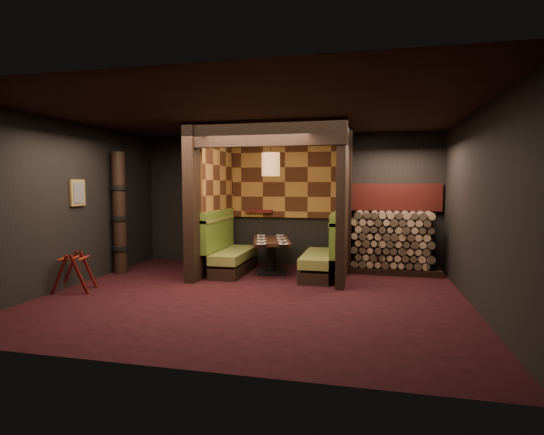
{
  "coord_description": "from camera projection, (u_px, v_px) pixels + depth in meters",
  "views": [
    {
      "loc": [
        1.75,
        -6.38,
        1.76
      ],
      "look_at": [
        0.0,
        1.3,
        1.15
      ],
      "focal_mm": 28.0,
      "sensor_mm": 36.0,
      "label": 1
    }
  ],
  "objects": [
    {
      "name": "place_settings",
      "position": [
        271.0,
        239.0,
        8.4
      ],
      "size": [
        0.91,
        1.56,
        0.03
      ],
      "color": "white",
      "rests_on": "dining_table"
    },
    {
      "name": "pendant_lamp",
      "position": [
        271.0,
        164.0,
        8.24
      ],
      "size": [
        0.35,
        0.35,
        0.92
      ],
      "color": "#9D6135",
      "rests_on": "ceiling"
    },
    {
      "name": "totem_column",
      "position": [
        120.0,
        214.0,
        8.38
      ],
      "size": [
        0.31,
        0.31,
        2.4
      ],
      "color": "black",
      "rests_on": "floor"
    },
    {
      "name": "booth_bench_left",
      "position": [
        229.0,
        253.0,
        8.51
      ],
      "size": [
        0.68,
        1.6,
        1.14
      ],
      "color": "black",
      "rests_on": "floor"
    },
    {
      "name": "ceiling",
      "position": [
        253.0,
        113.0,
        6.5
      ],
      "size": [
        6.5,
        5.5,
        0.02
      ],
      "primitive_type": "cube",
      "color": "black",
      "rests_on": "ground"
    },
    {
      "name": "booth_bench_right",
      "position": [
        324.0,
        256.0,
        8.09
      ],
      "size": [
        0.68,
        1.6,
        1.14
      ],
      "color": "black",
      "rests_on": "floor"
    },
    {
      "name": "wall_right",
      "position": [
        480.0,
        209.0,
        5.89
      ],
      "size": [
        0.02,
        5.5,
        2.85
      ],
      "primitive_type": "cube",
      "color": "black",
      "rests_on": "ground"
    },
    {
      "name": "tapa_back_panel",
      "position": [
        285.0,
        182.0,
        9.22
      ],
      "size": [
        2.4,
        0.06,
        1.55
      ],
      "primitive_type": "cube",
      "color": "#9C6528",
      "rests_on": "wall_back"
    },
    {
      "name": "mosaic_header",
      "position": [
        395.0,
        197.0,
        8.71
      ],
      "size": [
        1.83,
        0.1,
        0.56
      ],
      "primitive_type": "cube",
      "color": "maroon",
      "rests_on": "wall_back"
    },
    {
      "name": "firewood_stack",
      "position": [
        395.0,
        242.0,
        8.45
      ],
      "size": [
        1.73,
        0.7,
        1.22
      ],
      "color": "black",
      "rests_on": "floor"
    },
    {
      "name": "wall_left",
      "position": [
        72.0,
        204.0,
        7.34
      ],
      "size": [
        0.02,
        5.5,
        2.85
      ],
      "primitive_type": "cube",
      "color": "black",
      "rests_on": "ground"
    },
    {
      "name": "lacquer_shelf",
      "position": [
        259.0,
        211.0,
        9.34
      ],
      "size": [
        0.6,
        0.12,
        0.07
      ],
      "primitive_type": "cube",
      "color": "#521413",
      "rests_on": "wall_back"
    },
    {
      "name": "wall_front",
      "position": [
        175.0,
        221.0,
        3.93
      ],
      "size": [
        6.5,
        0.02,
        2.85
      ],
      "primitive_type": "cube",
      "color": "black",
      "rests_on": "ground"
    },
    {
      "name": "header_beam",
      "position": [
        263.0,
        133.0,
        7.21
      ],
      "size": [
        2.85,
        0.18,
        0.44
      ],
      "primitive_type": "cube",
      "color": "black",
      "rests_on": "partition_left"
    },
    {
      "name": "floor",
      "position": [
        254.0,
        296.0,
        6.72
      ],
      "size": [
        6.5,
        5.5,
        0.02
      ],
      "primitive_type": "cube",
      "color": "black",
      "rests_on": "ground"
    },
    {
      "name": "tapa_side_panel",
      "position": [
        219.0,
        180.0,
        8.63
      ],
      "size": [
        0.04,
        1.85,
        1.45
      ],
      "primitive_type": "cube",
      "color": "#9C6528",
      "rests_on": "partition_left"
    },
    {
      "name": "partition_left",
      "position": [
        210.0,
        201.0,
        8.52
      ],
      "size": [
        0.2,
        2.2,
        2.85
      ],
      "primitive_type": "cube",
      "color": "black",
      "rests_on": "floor"
    },
    {
      "name": "partition_right",
      "position": [
        344.0,
        203.0,
        7.98
      ],
      "size": [
        0.15,
        2.1,
        2.85
      ],
      "primitive_type": "cube",
      "color": "black",
      "rests_on": "floor"
    },
    {
      "name": "dining_table",
      "position": [
        271.0,
        251.0,
        8.42
      ],
      "size": [
        1.0,
        1.42,
        0.68
      ],
      "color": "black",
      "rests_on": "floor"
    },
    {
      "name": "wall_back",
      "position": [
        287.0,
        200.0,
        9.3
      ],
      "size": [
        6.5,
        0.02,
        2.85
      ],
      "primitive_type": "cube",
      "color": "black",
      "rests_on": "ground"
    },
    {
      "name": "luggage_rack",
      "position": [
        74.0,
        271.0,
        6.99
      ],
      "size": [
        0.73,
        0.6,
        0.68
      ],
      "color": "#440B0A",
      "rests_on": "floor"
    },
    {
      "name": "bay_front_post",
      "position": [
        349.0,
        202.0,
        8.21
      ],
      "size": [
        0.08,
        0.08,
        2.85
      ],
      "primitive_type": "cube",
      "color": "black",
      "rests_on": "floor"
    },
    {
      "name": "framed_picture",
      "position": [
        78.0,
        193.0,
        7.41
      ],
      "size": [
        0.05,
        0.36,
        0.46
      ],
      "color": "olive",
      "rests_on": "wall_left"
    }
  ]
}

